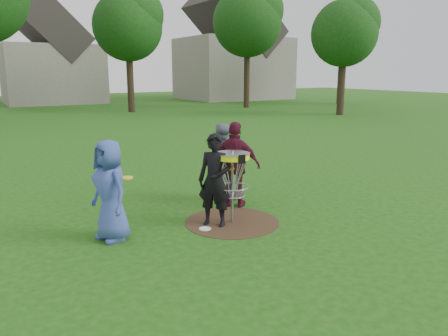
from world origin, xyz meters
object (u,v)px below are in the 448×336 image
player_black (215,180)px  player_grey (221,162)px  player_blue (110,191)px  player_maroon (235,165)px  disc_golf_basket (232,170)px

player_black → player_grey: 1.73m
player_blue → player_maroon: player_maroon is taller
player_blue → disc_golf_basket: size_ratio=1.25×
player_blue → player_grey: (2.82, 1.14, -0.01)m
player_grey → player_maroon: bearing=108.7°
player_blue → player_black: size_ratio=1.00×
disc_golf_basket → player_grey: bearing=67.3°
player_grey → disc_golf_basket: (-0.61, -1.46, 0.17)m
player_grey → disc_golf_basket: size_ratio=1.23×
disc_golf_basket → player_maroon: bearing=54.3°
player_blue → player_black: bearing=66.7°
player_black → player_grey: bearing=103.4°
player_blue → player_maroon: size_ratio=0.96×
player_blue → player_grey: size_ratio=1.01×
player_blue → disc_golf_basket: bearing=67.4°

